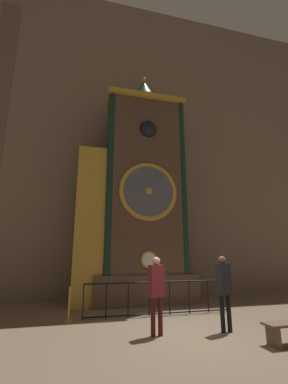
# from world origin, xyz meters

# --- Properties ---
(ground_plane) EXTENTS (28.00, 28.00, 0.00)m
(ground_plane) POSITION_xyz_m (0.00, 0.00, 0.00)
(ground_plane) COLOR #75604C
(cathedral_back_wall) EXTENTS (24.00, 0.32, 15.68)m
(cathedral_back_wall) POSITION_xyz_m (-0.09, 5.60, 7.83)
(cathedral_back_wall) COLOR #7A6656
(cathedral_back_wall) RESTS_ON ground_plane
(clock_tower) EXTENTS (4.76, 1.82, 10.01)m
(clock_tower) POSITION_xyz_m (-0.46, 4.05, 4.21)
(clock_tower) COLOR brown
(clock_tower) RESTS_ON ground_plane
(railing_fence) EXTENTS (4.71, 0.05, 1.01)m
(railing_fence) POSITION_xyz_m (-0.14, 2.00, 0.56)
(railing_fence) COLOR black
(railing_fence) RESTS_ON ground_plane
(visitor_near) EXTENTS (0.38, 0.28, 1.78)m
(visitor_near) POSITION_xyz_m (-0.82, 0.08, 1.07)
(visitor_near) COLOR #461518
(visitor_near) RESTS_ON ground_plane
(visitor_far) EXTENTS (0.38, 0.30, 1.80)m
(visitor_far) POSITION_xyz_m (0.92, -0.06, 1.08)
(visitor_far) COLOR black
(visitor_far) RESTS_ON ground_plane
(stanchion_post) EXTENTS (0.28, 0.28, 0.94)m
(stanchion_post) POSITION_xyz_m (-2.87, 1.92, 0.30)
(stanchion_post) COLOR #B28E33
(stanchion_post) RESTS_ON ground_plane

